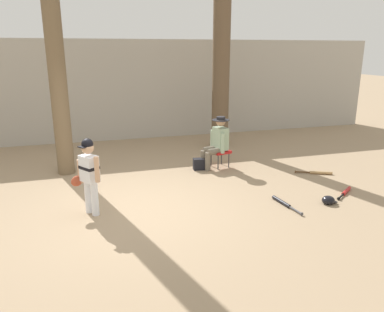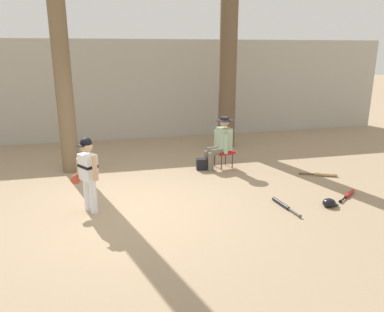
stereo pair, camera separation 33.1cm
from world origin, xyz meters
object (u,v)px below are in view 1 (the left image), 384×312
(handbag_beside_stool, at_px, (201,164))
(batting_helmet_black, at_px, (328,200))
(folding_stool, at_px, (220,152))
(young_ballplayer, at_px, (89,172))
(bat_wood_tan, at_px, (318,173))
(bat_black_composite, at_px, (283,203))
(tree_near_player, at_px, (56,65))
(bat_red_barrel, at_px, (346,192))
(tree_behind_spectator, at_px, (221,61))
(seated_spectator, at_px, (217,141))

(handbag_beside_stool, distance_m, batting_helmet_black, 3.02)
(folding_stool, bearing_deg, batting_helmet_black, -67.21)
(young_ballplayer, height_order, folding_stool, young_ballplayer)
(batting_helmet_black, bearing_deg, bat_wood_tan, 61.28)
(folding_stool, height_order, bat_black_composite, folding_stool)
(tree_near_player, xyz_separation_m, bat_red_barrel, (5.20, -2.84, -2.33))
(tree_behind_spectator, relative_size, bat_wood_tan, 7.17)
(handbag_beside_stool, height_order, bat_wood_tan, handbag_beside_stool)
(handbag_beside_stool, height_order, bat_red_barrel, handbag_beside_stool)
(young_ballplayer, relative_size, bat_black_composite, 1.59)
(bat_black_composite, bearing_deg, batting_helmet_black, -13.65)
(tree_behind_spectator, relative_size, bat_red_barrel, 8.90)
(bat_red_barrel, relative_size, bat_black_composite, 0.74)
(bat_wood_tan, bearing_deg, tree_near_player, 162.59)
(handbag_beside_stool, height_order, bat_black_composite, handbag_beside_stool)
(tree_near_player, bearing_deg, tree_behind_spectator, 18.01)
(young_ballplayer, bearing_deg, tree_behind_spectator, 45.32)
(young_ballplayer, distance_m, batting_helmet_black, 4.23)
(tree_near_player, relative_size, bat_wood_tan, 6.98)
(tree_behind_spectator, distance_m, bat_red_barrel, 4.92)
(handbag_beside_stool, relative_size, batting_helmet_black, 1.23)
(handbag_beside_stool, bearing_deg, bat_red_barrel, -45.01)
(bat_red_barrel, distance_m, bat_wood_tan, 1.17)
(young_ballplayer, distance_m, bat_red_barrel, 4.81)
(seated_spectator, xyz_separation_m, handbag_beside_stool, (-0.40, -0.03, -0.51))
(bat_wood_tan, relative_size, batting_helmet_black, 2.75)
(bat_black_composite, height_order, batting_helmet_black, batting_helmet_black)
(tree_behind_spectator, height_order, bat_black_composite, tree_behind_spectator)
(bat_wood_tan, bearing_deg, tree_behind_spectator, 111.59)
(tree_behind_spectator, distance_m, batting_helmet_black, 5.10)
(tree_behind_spectator, xyz_separation_m, seated_spectator, (-0.81, -1.94, -1.73))
(young_ballplayer, distance_m, bat_wood_tan, 5.02)
(bat_wood_tan, distance_m, bat_black_composite, 2.07)
(folding_stool, relative_size, bat_wood_tan, 0.64)
(handbag_beside_stool, distance_m, bat_black_composite, 2.50)
(tree_behind_spectator, distance_m, bat_black_composite, 4.95)
(seated_spectator, bearing_deg, bat_wood_tan, -28.76)
(bat_wood_tan, bearing_deg, bat_red_barrel, -99.06)
(handbag_beside_stool, relative_size, bat_red_barrel, 0.56)
(bat_wood_tan, bearing_deg, young_ballplayer, -171.83)
(folding_stool, xyz_separation_m, bat_red_barrel, (1.73, -2.28, -0.33))
(tree_behind_spectator, height_order, handbag_beside_stool, tree_behind_spectator)
(young_ballplayer, bearing_deg, bat_wood_tan, 8.17)
(bat_black_composite, bearing_deg, folding_stool, 97.16)
(folding_stool, height_order, bat_red_barrel, folding_stool)
(young_ballplayer, xyz_separation_m, bat_red_barrel, (4.73, -0.45, -0.71))
(folding_stool, xyz_separation_m, bat_black_composite, (0.30, -2.42, -0.33))
(folding_stool, bearing_deg, seated_spectator, -166.63)
(tree_near_player, distance_m, folding_stool, 4.04)
(tree_behind_spectator, xyz_separation_m, young_ballplayer, (-3.71, -3.75, -1.63))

